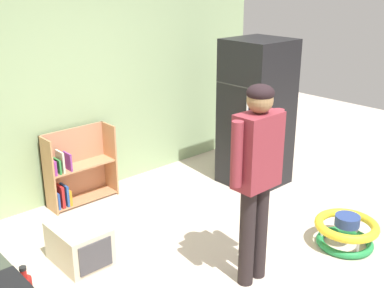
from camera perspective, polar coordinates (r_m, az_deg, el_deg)
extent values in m
plane|color=beige|center=(4.37, 4.97, -14.85)|extent=(12.00, 12.00, 0.00)
cube|color=#99B784|center=(5.56, -12.59, 7.57)|extent=(5.20, 0.06, 2.70)
cube|color=black|center=(5.78, 7.72, 3.63)|extent=(0.70, 0.68, 1.78)
cylinder|color=silver|center=(5.38, 6.62, 3.45)|extent=(0.02, 0.02, 0.50)
cube|color=#333333|center=(5.43, 5.48, 6.92)|extent=(0.01, 0.67, 0.01)
cube|color=tan|center=(5.35, -16.84, -3.70)|extent=(0.02, 0.28, 0.85)
cube|color=tan|center=(5.69, -9.82, -1.69)|extent=(0.02, 0.28, 0.85)
cube|color=tan|center=(5.62, -13.88, -2.28)|extent=(0.80, 0.02, 0.85)
cube|color=tan|center=(5.67, -12.91, -6.36)|extent=(0.76, 0.24, 0.02)
cube|color=tan|center=(5.51, -13.23, -2.57)|extent=(0.76, 0.24, 0.02)
cube|color=#2C4FA2|center=(5.46, -16.03, -6.47)|extent=(0.02, 0.17, 0.19)
cube|color=#90348D|center=(5.31, -16.43, -2.67)|extent=(0.03, 0.17, 0.16)
cube|color=#AE2123|center=(5.47, -15.56, -6.03)|extent=(0.03, 0.17, 0.25)
cube|color=#30893F|center=(5.33, -15.91, -2.54)|extent=(0.02, 0.17, 0.16)
cube|color=#29529E|center=(5.50, -15.04, -5.91)|extent=(0.03, 0.17, 0.24)
cube|color=beige|center=(5.33, -15.54, -2.04)|extent=(0.02, 0.17, 0.24)
cube|color=orange|center=(5.52, -14.74, -6.13)|extent=(0.03, 0.17, 0.18)
cube|color=#8A3B93|center=(5.38, -14.69, -2.02)|extent=(0.02, 0.17, 0.20)
cylinder|color=black|center=(4.00, 6.62, -11.06)|extent=(0.13, 0.13, 0.88)
cylinder|color=black|center=(4.11, 8.12, -10.26)|extent=(0.13, 0.13, 0.88)
cube|color=maroon|center=(3.74, 7.88, -0.79)|extent=(0.38, 0.22, 0.61)
cylinder|color=maroon|center=(3.55, 5.40, -1.25)|extent=(0.09, 0.09, 0.52)
cylinder|color=maroon|center=(3.90, 10.17, 0.46)|extent=(0.09, 0.09, 0.52)
sphere|color=#947149|center=(3.61, 8.17, 5.24)|extent=(0.20, 0.20, 0.20)
ellipsoid|color=black|center=(3.60, 8.22, 6.10)|extent=(0.21, 0.21, 0.13)
torus|color=#238B47|center=(4.91, 17.85, -11.16)|extent=(0.54, 0.54, 0.07)
torus|color=yellow|center=(4.82, 18.09, -9.26)|extent=(0.60, 0.60, 0.08)
cylinder|color=navy|center=(4.80, 18.15, -8.74)|extent=(0.23, 0.23, 0.10)
cylinder|color=silver|center=(5.04, 19.26, -9.28)|extent=(0.02, 0.02, 0.18)
cylinder|color=silver|center=(4.86, 15.34, -9.95)|extent=(0.02, 0.02, 0.18)
cylinder|color=silver|center=(4.70, 19.30, -11.48)|extent=(0.02, 0.02, 0.18)
cube|color=beige|center=(4.50, -13.35, -11.57)|extent=(0.42, 0.54, 0.36)
cube|color=#424247|center=(4.29, -11.49, -13.08)|extent=(0.32, 0.01, 0.27)
cylinder|color=red|center=(2.53, -19.58, -14.51)|extent=(0.03, 0.03, 0.05)
cylinder|color=black|center=(2.51, -19.67, -13.88)|extent=(0.04, 0.04, 0.02)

